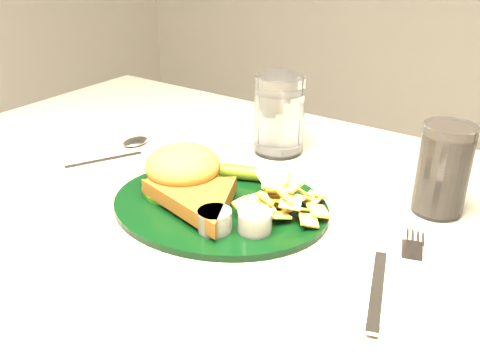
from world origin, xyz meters
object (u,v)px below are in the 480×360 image
Objects in this scene: dinner_plate at (219,186)px; cola_glass at (443,170)px; fork_napkin at (381,284)px; water_glass at (279,115)px.

dinner_plate is 2.42× the size of cola_glass.
fork_napkin is (0.24, -0.04, -0.03)m from dinner_plate.
dinner_plate is at bearing 151.99° from fork_napkin.
fork_napkin is at bearing -42.38° from water_glass.
water_glass reaches higher than cola_glass.
water_glass is (-0.04, 0.21, 0.03)m from dinner_plate.
water_glass is 0.38m from fork_napkin.
cola_glass is at bearing 22.25° from dinner_plate.
dinner_plate is 1.65× the size of fork_napkin.
water_glass reaches higher than fork_napkin.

